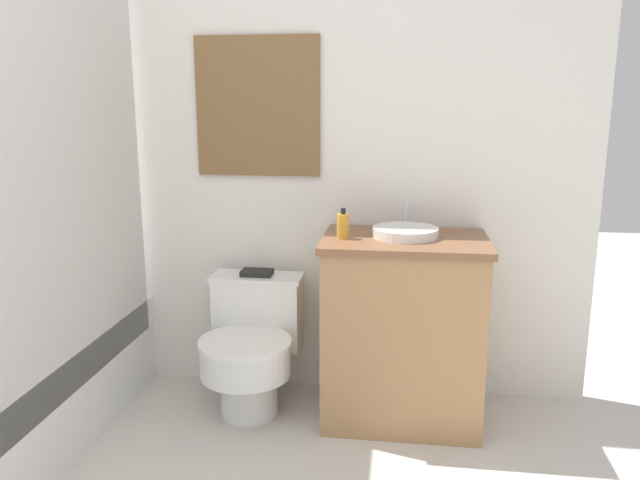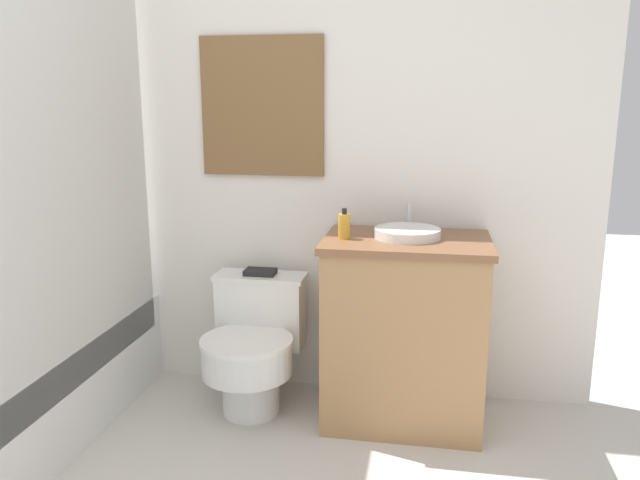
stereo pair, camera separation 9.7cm
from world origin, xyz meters
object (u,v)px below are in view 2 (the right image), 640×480
Objects in this scene: sink at (407,233)px; soap_bottle at (344,226)px; toilet at (253,345)px; book_on_tank at (260,272)px.

sink is 2.46× the size of soap_bottle.
soap_bottle is at bearing -3.63° from toilet.
toilet is 0.34m from book_on_tank.
toilet is 4.64× the size of soap_bottle.
book_on_tank is (0.00, 0.14, 0.30)m from toilet.
soap_bottle is (-0.26, -0.06, 0.03)m from sink.
soap_bottle is 0.52m from book_on_tank.
book_on_tank is (-0.68, 0.10, -0.23)m from sink.
toilet is 1.89× the size of sink.
book_on_tank is at bearing 158.08° from soap_bottle.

